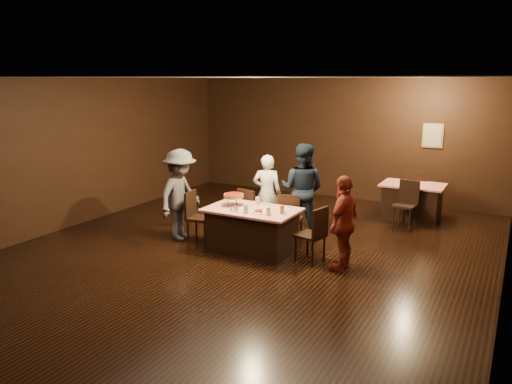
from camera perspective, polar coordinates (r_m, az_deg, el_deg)
room at (r=8.16m, az=-1.61°, el=6.89°), size 10.00×10.04×3.02m
main_table at (r=8.79m, az=-0.46°, el=-4.35°), size 1.60×1.00×0.77m
back_table at (r=11.30m, az=17.39°, el=-1.04°), size 1.30×0.90×0.77m
chair_far_left at (r=9.58m, az=-0.40°, el=-2.33°), size 0.51×0.51×0.95m
chair_far_right at (r=9.24m, az=3.96°, el=-2.94°), size 0.50×0.50×0.95m
chair_end_left at (r=9.32m, az=-6.41°, el=-2.85°), size 0.47×0.47×0.95m
chair_end_right at (r=8.31m, az=6.22°, el=-4.80°), size 0.50×0.50×0.95m
chair_back_near at (r=10.61m, az=16.69°, el=-1.38°), size 0.47×0.47×0.95m
chair_back_far at (r=11.85m, az=17.99°, el=0.00°), size 0.43×0.43×0.95m
diner_white_jacket at (r=9.88m, az=1.26°, el=-0.11°), size 0.65×0.54×1.54m
diner_navy_hoodie at (r=9.64m, az=5.29°, el=0.29°), size 0.92×0.75×1.79m
diner_grey_knit at (r=9.45m, az=-8.65°, el=-0.30°), size 0.66×1.12×1.72m
diner_red_shirt at (r=7.99m, az=10.00°, el=-3.50°), size 0.44×0.92×1.53m
pizza_stand at (r=8.87m, az=-2.58°, el=-0.40°), size 0.38×0.38×0.22m
plate_with_slice at (r=8.41m, az=0.43°, el=-2.24°), size 0.25×0.25×0.06m
plate_empty at (r=8.57m, az=3.24°, el=-2.09°), size 0.25×0.25×0.01m
glass_front_left at (r=8.39m, az=-1.16°, el=-1.97°), size 0.08×0.08×0.14m
glass_front_right at (r=8.25m, az=1.44°, el=-2.23°), size 0.08×0.08×0.14m
glass_amber at (r=8.36m, az=2.97°, el=-2.04°), size 0.08×0.08×0.14m
glass_back at (r=8.94m, az=0.17°, el=-1.02°), size 0.08×0.08×0.14m
condiments at (r=8.52m, az=-2.45°, el=-1.89°), size 0.17×0.10×0.09m
napkin_center at (r=8.55m, az=1.30°, el=-2.15°), size 0.19×0.19×0.01m
napkin_left at (r=8.71m, az=-1.49°, el=-1.86°), size 0.21×0.21×0.01m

